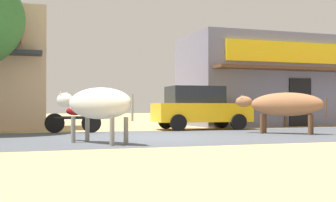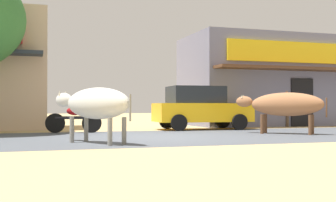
{
  "view_description": "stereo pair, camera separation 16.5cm",
  "coord_description": "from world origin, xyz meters",
  "px_view_note": "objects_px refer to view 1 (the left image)",
  "views": [
    {
      "loc": [
        -3.71,
        -12.1,
        0.9
      ],
      "look_at": [
        0.68,
        1.16,
        1.06
      ],
      "focal_mm": 46.74,
      "sensor_mm": 36.0,
      "label": 1
    },
    {
      "loc": [
        -3.55,
        -12.15,
        0.9
      ],
      "look_at": [
        0.68,
        1.16,
        1.06
      ],
      "focal_mm": 46.74,
      "sensor_mm": 36.0,
      "label": 2
    }
  ],
  "objects_px": {
    "pedestrian_by_shop": "(284,105)",
    "cow_far_dark": "(284,105)",
    "parked_motorcycle": "(74,119)",
    "cow_near_brown": "(97,104)",
    "parked_hatchback_car": "(199,107)"
  },
  "relations": [
    {
      "from": "pedestrian_by_shop",
      "to": "cow_far_dark",
      "type": "bearing_deg",
      "value": -123.18
    },
    {
      "from": "cow_far_dark",
      "to": "parked_motorcycle",
      "type": "bearing_deg",
      "value": 157.56
    },
    {
      "from": "parked_motorcycle",
      "to": "pedestrian_by_shop",
      "type": "bearing_deg",
      "value": 10.15
    },
    {
      "from": "cow_near_brown",
      "to": "pedestrian_by_shop",
      "type": "height_order",
      "value": "pedestrian_by_shop"
    },
    {
      "from": "parked_hatchback_car",
      "to": "cow_far_dark",
      "type": "distance_m",
      "value": 3.68
    },
    {
      "from": "parked_motorcycle",
      "to": "pedestrian_by_shop",
      "type": "xyz_separation_m",
      "value": [
        9.18,
        1.64,
        0.44
      ]
    },
    {
      "from": "cow_far_dark",
      "to": "parked_hatchback_car",
      "type": "bearing_deg",
      "value": 115.7
    },
    {
      "from": "parked_hatchback_car",
      "to": "cow_near_brown",
      "type": "relative_size",
      "value": 1.5
    },
    {
      "from": "parked_hatchback_car",
      "to": "pedestrian_by_shop",
      "type": "relative_size",
      "value": 2.33
    },
    {
      "from": "cow_near_brown",
      "to": "parked_motorcycle",
      "type": "bearing_deg",
      "value": 91.03
    },
    {
      "from": "parked_motorcycle",
      "to": "cow_near_brown",
      "type": "xyz_separation_m",
      "value": [
        0.08,
        -4.35,
        0.47
      ]
    },
    {
      "from": "parked_hatchback_car",
      "to": "pedestrian_by_shop",
      "type": "height_order",
      "value": "parked_hatchback_car"
    },
    {
      "from": "parked_hatchback_car",
      "to": "cow_far_dark",
      "type": "height_order",
      "value": "parked_hatchback_car"
    },
    {
      "from": "cow_near_brown",
      "to": "cow_far_dark",
      "type": "height_order",
      "value": "cow_near_brown"
    },
    {
      "from": "cow_far_dark",
      "to": "pedestrian_by_shop",
      "type": "distance_m",
      "value": 5.11
    }
  ]
}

